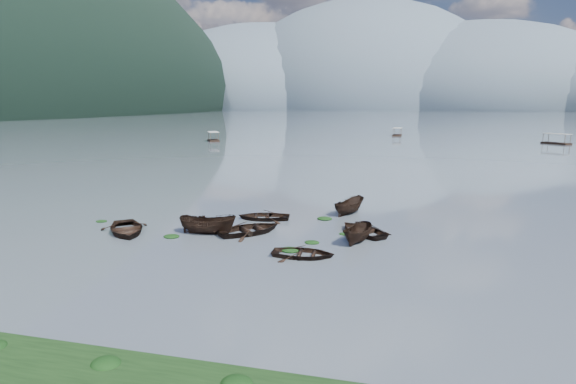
% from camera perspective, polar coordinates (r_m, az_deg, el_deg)
% --- Properties ---
extents(ground_plane, '(2400.00, 2400.00, 0.00)m').
position_cam_1_polar(ground_plane, '(27.91, -5.84, -8.65)').
color(ground_plane, '#4F5862').
extents(haze_mtn_a, '(520.00, 520.00, 280.00)m').
position_cam_1_polar(haze_mtn_a, '(963.08, -2.73, 10.48)').
color(haze_mtn_a, '#475666').
rests_on(haze_mtn_a, ground).
extents(haze_mtn_b, '(520.00, 520.00, 340.00)m').
position_cam_1_polar(haze_mtn_b, '(927.36, 9.42, 10.32)').
color(haze_mtn_b, '#475666').
rests_on(haze_mtn_b, ground).
extents(haze_mtn_c, '(520.00, 520.00, 260.00)m').
position_cam_1_polar(haze_mtn_c, '(934.05, 21.92, 9.69)').
color(haze_mtn_c, '#475666').
rests_on(haze_mtn_c, ground).
extents(haze_mtn_d, '(520.00, 520.00, 220.00)m').
position_cam_1_polar(haze_mtn_d, '(975.74, 32.55, 8.79)').
color(haze_mtn_d, '#475666').
rests_on(haze_mtn_d, ground).
extents(rowboat_0, '(5.82, 6.05, 1.02)m').
position_cam_1_polar(rowboat_0, '(35.57, -19.84, -4.91)').
color(rowboat_0, black).
rests_on(rowboat_0, ground).
extents(rowboat_1, '(5.88, 5.86, 1.00)m').
position_cam_1_polar(rowboat_1, '(33.54, -4.85, -5.23)').
color(rowboat_1, black).
rests_on(rowboat_1, ground).
extents(rowboat_2, '(4.44, 1.94, 1.68)m').
position_cam_1_polar(rowboat_2, '(33.80, -10.13, -5.24)').
color(rowboat_2, black).
rests_on(rowboat_2, ground).
extents(rowboat_3, '(5.28, 5.33, 0.91)m').
position_cam_1_polar(rowboat_3, '(33.86, 9.45, -5.19)').
color(rowboat_3, black).
rests_on(rowboat_3, ground).
extents(rowboat_4, '(4.07, 2.99, 0.82)m').
position_cam_1_polar(rowboat_4, '(28.43, 1.94, -8.22)').
color(rowboat_4, black).
rests_on(rowboat_4, ground).
extents(rowboat_5, '(2.41, 4.00, 1.45)m').
position_cam_1_polar(rowboat_5, '(31.70, 8.84, -6.30)').
color(rowboat_5, black).
rests_on(rowboat_5, ground).
extents(rowboat_6, '(4.68, 4.22, 0.80)m').
position_cam_1_polar(rowboat_6, '(35.80, -9.17, -4.29)').
color(rowboat_6, black).
rests_on(rowboat_6, ground).
extents(rowboat_7, '(4.73, 3.73, 0.89)m').
position_cam_1_polar(rowboat_7, '(37.47, -3.07, -3.46)').
color(rowboat_7, black).
rests_on(rowboat_7, ground).
extents(rowboat_8, '(3.06, 4.32, 1.56)m').
position_cam_1_polar(rowboat_8, '(39.67, 7.73, -2.73)').
color(rowboat_8, black).
rests_on(rowboat_8, ground).
extents(weed_clump_0, '(1.17, 0.95, 0.25)m').
position_cam_1_polar(weed_clump_0, '(33.49, -14.57, -5.58)').
color(weed_clump_0, black).
rests_on(weed_clump_0, ground).
extents(weed_clump_1, '(0.97, 0.78, 0.21)m').
position_cam_1_polar(weed_clump_1, '(35.56, -11.20, -4.46)').
color(weed_clump_1, black).
rests_on(weed_clump_1, ground).
extents(weed_clump_2, '(1.32, 1.06, 0.29)m').
position_cam_1_polar(weed_clump_2, '(29.46, 0.27, -7.52)').
color(weed_clump_2, black).
rests_on(weed_clump_2, ground).
extents(weed_clump_3, '(0.80, 0.68, 0.18)m').
position_cam_1_polar(weed_clump_3, '(33.37, 7.16, -5.36)').
color(weed_clump_3, black).
rests_on(weed_clump_3, ground).
extents(weed_clump_4, '(1.04, 0.82, 0.21)m').
position_cam_1_polar(weed_clump_4, '(31.15, 3.06, -6.49)').
color(weed_clump_4, black).
rests_on(weed_clump_4, ground).
extents(weed_clump_5, '(0.93, 0.75, 0.20)m').
position_cam_1_polar(weed_clump_5, '(39.65, -22.60, -3.51)').
color(weed_clump_5, black).
rests_on(weed_clump_5, ground).
extents(weed_clump_6, '(0.99, 0.83, 0.21)m').
position_cam_1_polar(weed_clump_6, '(37.11, -9.53, -3.75)').
color(weed_clump_6, black).
rests_on(weed_clump_6, ground).
extents(weed_clump_7, '(1.26, 1.00, 0.27)m').
position_cam_1_polar(weed_clump_7, '(37.44, 4.68, -3.50)').
color(weed_clump_7, black).
rests_on(weed_clump_7, ground).
extents(pontoon_left, '(5.19, 6.57, 2.34)m').
position_cam_1_polar(pontoon_left, '(119.56, -9.44, 6.40)').
color(pontoon_left, black).
rests_on(pontoon_left, ground).
extents(pontoon_centre, '(3.01, 6.27, 2.33)m').
position_cam_1_polar(pontoon_centre, '(141.83, 13.68, 6.94)').
color(pontoon_centre, black).
rests_on(pontoon_centre, ground).
extents(pontoon_right, '(6.05, 6.52, 2.42)m').
position_cam_1_polar(pontoon_right, '(126.90, 30.88, 5.25)').
color(pontoon_right, black).
rests_on(pontoon_right, ground).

